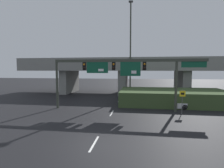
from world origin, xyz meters
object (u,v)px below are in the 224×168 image
(highway_light_pole_near, at_px, (130,48))
(parked_sedan_near_right, at_px, (193,103))
(speed_limit_sign, at_px, (182,99))
(signal_gantry, at_px, (123,68))

(highway_light_pole_near, height_order, parked_sedan_near_right, highway_light_pole_near)
(speed_limit_sign, xyz_separation_m, parked_sedan_near_right, (1.99, 2.98, -0.96))
(signal_gantry, xyz_separation_m, speed_limit_sign, (6.38, -0.87, -3.18))
(signal_gantry, distance_m, speed_limit_sign, 7.18)
(parked_sedan_near_right, bearing_deg, speed_limit_sign, -131.73)
(signal_gantry, height_order, highway_light_pole_near, highway_light_pole_near)
(highway_light_pole_near, bearing_deg, parked_sedan_near_right, -44.38)
(signal_gantry, height_order, speed_limit_sign, signal_gantry)
(signal_gantry, relative_size, highway_light_pole_near, 1.08)
(speed_limit_sign, bearing_deg, parked_sedan_near_right, 56.28)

